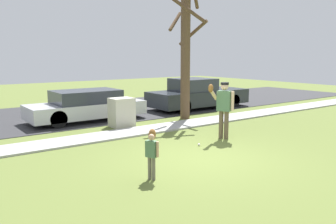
{
  "coord_description": "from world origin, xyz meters",
  "views": [
    {
      "loc": [
        -5.79,
        -6.53,
        2.62
      ],
      "look_at": [
        0.08,
        1.51,
        1.0
      ],
      "focal_mm": 37.38,
      "sensor_mm": 36.0,
      "label": 1
    }
  ],
  "objects_px": {
    "street_tree_near": "(186,49)",
    "parked_sedan_silver": "(86,106)",
    "parked_pickup_dark": "(197,95)",
    "person_adult": "(223,104)",
    "person_child": "(152,148)",
    "baseball": "(199,145)",
    "utility_cabinet": "(122,112)"
  },
  "relations": [
    {
      "from": "street_tree_near",
      "to": "parked_sedan_silver",
      "type": "height_order",
      "value": "street_tree_near"
    },
    {
      "from": "street_tree_near",
      "to": "parked_pickup_dark",
      "type": "height_order",
      "value": "street_tree_near"
    },
    {
      "from": "person_adult",
      "to": "person_child",
      "type": "distance_m",
      "value": 4.18
    },
    {
      "from": "baseball",
      "to": "utility_cabinet",
      "type": "height_order",
      "value": "utility_cabinet"
    },
    {
      "from": "person_adult",
      "to": "parked_sedan_silver",
      "type": "bearing_deg",
      "value": -91.67
    },
    {
      "from": "utility_cabinet",
      "to": "person_adult",
      "type": "bearing_deg",
      "value": -65.31
    },
    {
      "from": "person_adult",
      "to": "utility_cabinet",
      "type": "relative_size",
      "value": 1.67
    },
    {
      "from": "street_tree_near",
      "to": "person_adult",
      "type": "bearing_deg",
      "value": -110.19
    },
    {
      "from": "utility_cabinet",
      "to": "street_tree_near",
      "type": "height_order",
      "value": "street_tree_near"
    },
    {
      "from": "baseball",
      "to": "parked_sedan_silver",
      "type": "xyz_separation_m",
      "value": [
        -1.06,
        5.64,
        0.58
      ]
    },
    {
      "from": "utility_cabinet",
      "to": "parked_sedan_silver",
      "type": "distance_m",
      "value": 1.93
    },
    {
      "from": "baseball",
      "to": "person_child",
      "type": "bearing_deg",
      "value": -150.85
    },
    {
      "from": "person_adult",
      "to": "street_tree_near",
      "type": "xyz_separation_m",
      "value": [
        1.28,
        3.48,
        1.77
      ]
    },
    {
      "from": "parked_pickup_dark",
      "to": "baseball",
      "type": "bearing_deg",
      "value": -130.48
    },
    {
      "from": "baseball",
      "to": "parked_pickup_dark",
      "type": "xyz_separation_m",
      "value": [
        4.78,
        5.6,
        0.64
      ]
    },
    {
      "from": "parked_sedan_silver",
      "to": "parked_pickup_dark",
      "type": "height_order",
      "value": "parked_pickup_dark"
    },
    {
      "from": "baseball",
      "to": "street_tree_near",
      "type": "bearing_deg",
      "value": 56.35
    },
    {
      "from": "person_adult",
      "to": "parked_pickup_dark",
      "type": "xyz_separation_m",
      "value": [
        3.59,
        5.37,
        -0.44
      ]
    },
    {
      "from": "baseball",
      "to": "parked_pickup_dark",
      "type": "relative_size",
      "value": 0.01
    },
    {
      "from": "person_adult",
      "to": "parked_sedan_silver",
      "type": "relative_size",
      "value": 0.39
    },
    {
      "from": "baseball",
      "to": "street_tree_near",
      "type": "height_order",
      "value": "street_tree_near"
    },
    {
      "from": "person_child",
      "to": "parked_pickup_dark",
      "type": "height_order",
      "value": "parked_pickup_dark"
    },
    {
      "from": "person_child",
      "to": "baseball",
      "type": "xyz_separation_m",
      "value": [
        2.61,
        1.45,
        -0.64
      ]
    },
    {
      "from": "baseball",
      "to": "parked_sedan_silver",
      "type": "distance_m",
      "value": 5.77
    },
    {
      "from": "parked_pickup_dark",
      "to": "parked_sedan_silver",
      "type": "bearing_deg",
      "value": 179.54
    },
    {
      "from": "utility_cabinet",
      "to": "street_tree_near",
      "type": "relative_size",
      "value": 0.2
    },
    {
      "from": "utility_cabinet",
      "to": "parked_pickup_dark",
      "type": "height_order",
      "value": "parked_pickup_dark"
    },
    {
      "from": "person_adult",
      "to": "person_child",
      "type": "xyz_separation_m",
      "value": [
        -3.8,
        -1.68,
        -0.44
      ]
    },
    {
      "from": "person_adult",
      "to": "baseball",
      "type": "height_order",
      "value": "person_adult"
    },
    {
      "from": "street_tree_near",
      "to": "parked_sedan_silver",
      "type": "bearing_deg",
      "value": 151.25
    },
    {
      "from": "street_tree_near",
      "to": "parked_pickup_dark",
      "type": "relative_size",
      "value": 1.05
    },
    {
      "from": "person_child",
      "to": "parked_sedan_silver",
      "type": "xyz_separation_m",
      "value": [
        1.54,
        7.1,
        -0.05
      ]
    }
  ]
}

